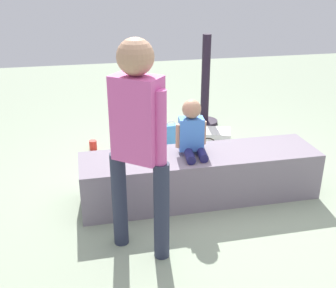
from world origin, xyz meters
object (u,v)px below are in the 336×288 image
water_bottle_near_gift (114,159)px  handbag_black_leather (206,157)px  cake_plate (154,152)px  water_bottle_far_side (190,136)px  child_seated (192,131)px  gift_bag (166,137)px  cake_box_white (217,136)px  party_cup_red (93,145)px  adult_standing (138,132)px

water_bottle_near_gift → handbag_black_leather: handbag_black_leather is taller
cake_plate → water_bottle_near_gift: size_ratio=1.06×
handbag_black_leather → water_bottle_far_side: bearing=89.5°
child_seated → gift_bag: child_seated is taller
water_bottle_far_side → cake_box_white: size_ratio=0.64×
party_cup_red → cake_box_white: bearing=-2.1°
handbag_black_leather → adult_standing: bearing=-125.8°
water_bottle_near_gift → handbag_black_leather: bearing=-11.4°
cake_box_white → handbag_black_leather: bearing=-117.5°
adult_standing → water_bottle_near_gift: (-0.06, 1.40, -0.83)m
handbag_black_leather → party_cup_red: bearing=147.9°
child_seated → water_bottle_far_side: (0.32, 1.21, -0.55)m
child_seated → cake_plate: bearing=169.3°
water_bottle_near_gift → cake_plate: bearing=-66.5°
water_bottle_far_side → party_cup_red: size_ratio=1.80×
adult_standing → gift_bag: (0.57, 1.77, -0.78)m
child_seated → cake_box_white: (0.66, 1.21, -0.57)m
cake_plate → cake_box_white: cake_plate is taller
cake_plate → party_cup_red: size_ratio=2.06×
adult_standing → cake_box_white: adult_standing is taller
gift_bag → party_cup_red: bearing=169.5°
child_seated → handbag_black_leather: child_seated is taller
cake_box_white → cake_plate: bearing=-130.5°
water_bottle_near_gift → cake_box_white: water_bottle_near_gift is taller
child_seated → cake_plate: size_ratio=2.16×
cake_plate → water_bottle_far_side: (0.65, 1.15, -0.36)m
water_bottle_near_gift → party_cup_red: bearing=110.7°
child_seated → water_bottle_far_side: child_seated is taller
adult_standing → handbag_black_leather: adult_standing is taller
adult_standing → cake_box_white: bearing=57.0°
party_cup_red → handbag_black_leather: 1.34m
water_bottle_far_side → handbag_black_leather: 0.66m
handbag_black_leather → gift_bag: bearing=118.6°
water_bottle_near_gift → cake_box_white: (1.28, 0.47, -0.03)m
cake_plate → party_cup_red: bearing=112.3°
gift_bag → child_seated: bearing=-90.6°
water_bottle_near_gift → handbag_black_leather: (0.93, -0.19, 0.02)m
cake_box_white → child_seated: bearing=-118.6°
water_bottle_near_gift → adult_standing: bearing=-87.4°
cake_plate → child_seated: bearing=-10.7°
cake_plate → water_bottle_far_side: size_ratio=1.15×
gift_bag → handbag_black_leather: (0.30, -0.56, -0.03)m
adult_standing → cake_plate: bearing=72.2°
water_bottle_near_gift → child_seated: bearing=-50.1°
cake_plate → gift_bag: 1.14m
adult_standing → cake_plate: size_ratio=6.83×
water_bottle_near_gift → cake_box_white: bearing=20.2°
gift_bag → cake_box_white: (0.65, 0.10, -0.08)m
adult_standing → party_cup_red: bearing=97.7°
adult_standing → gift_bag: bearing=72.2°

